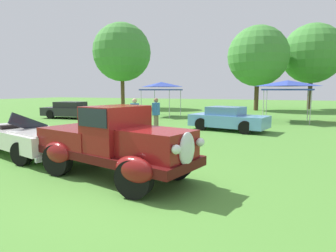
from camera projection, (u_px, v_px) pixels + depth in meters
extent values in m
plane|color=#4C8433|center=(129.00, 187.00, 6.06)|extent=(120.00, 120.00, 0.00)
cube|color=#400B0B|center=(114.00, 154.00, 6.72)|extent=(4.42, 2.33, 0.20)
cube|color=maroon|center=(155.00, 144.00, 5.94)|extent=(1.76, 1.41, 0.60)
ellipsoid|color=silver|center=(187.00, 149.00, 5.47)|extent=(0.27, 0.54, 0.68)
cube|color=maroon|center=(116.00, 128.00, 6.57)|extent=(1.28, 1.56, 1.04)
cube|color=black|center=(116.00, 115.00, 6.54)|extent=(1.20, 1.57, 0.40)
cube|color=maroon|center=(82.00, 136.00, 7.37)|extent=(2.09, 1.77, 0.48)
ellipsoid|color=maroon|center=(177.00, 156.00, 6.52)|extent=(0.98, 0.55, 0.52)
ellipsoid|color=maroon|center=(134.00, 170.00, 5.37)|extent=(0.98, 0.55, 0.52)
ellipsoid|color=maroon|center=(103.00, 144.00, 7.99)|extent=(0.98, 0.55, 0.52)
ellipsoid|color=maroon|center=(57.00, 153.00, 6.83)|extent=(0.98, 0.55, 0.52)
sphere|color=silver|center=(200.00, 142.00, 5.79)|extent=(0.18, 0.18, 0.18)
sphere|color=silver|center=(176.00, 149.00, 5.08)|extent=(0.18, 0.18, 0.18)
cylinder|color=black|center=(177.00, 163.00, 6.55)|extent=(0.76, 0.24, 0.76)
cylinder|color=black|center=(134.00, 179.00, 5.39)|extent=(0.76, 0.24, 0.76)
cylinder|color=black|center=(103.00, 150.00, 8.01)|extent=(0.76, 0.24, 0.76)
cylinder|color=black|center=(58.00, 160.00, 6.85)|extent=(0.76, 0.24, 0.76)
cube|color=silver|center=(26.00, 136.00, 9.17)|extent=(4.60, 2.77, 0.52)
cube|color=silver|center=(45.00, 134.00, 8.37)|extent=(2.05, 1.84, 0.20)
cube|color=black|center=(29.00, 124.00, 8.95)|extent=(0.38, 1.22, 0.82)
cube|color=black|center=(19.00, 128.00, 9.39)|extent=(0.58, 1.24, 0.28)
cube|color=silver|center=(65.00, 155.00, 7.83)|extent=(0.52, 1.62, 0.12)
cylinder|color=black|center=(71.00, 145.00, 8.96)|extent=(0.66, 0.20, 0.66)
cylinder|color=black|center=(21.00, 154.00, 7.75)|extent=(0.66, 0.20, 0.66)
cylinder|color=black|center=(30.00, 137.00, 10.62)|extent=(0.66, 0.20, 0.66)
cube|color=#28282D|center=(73.00, 112.00, 20.83)|extent=(4.62, 2.09, 0.60)
cube|color=black|center=(70.00, 105.00, 20.83)|extent=(2.10, 1.62, 0.44)
cylinder|color=black|center=(82.00, 115.00, 19.72)|extent=(0.64, 0.22, 0.64)
cylinder|color=black|center=(50.00, 114.00, 20.54)|extent=(0.64, 0.22, 0.64)
cube|color=#669EDB|center=(228.00, 121.00, 14.54)|extent=(4.13, 2.42, 0.60)
cube|color=#517EAF|center=(226.00, 111.00, 14.57)|extent=(1.96, 1.76, 0.44)
cylinder|color=black|center=(245.00, 127.00, 13.28)|extent=(0.64, 0.22, 0.64)
cylinder|color=black|center=(201.00, 124.00, 14.60)|extent=(0.64, 0.22, 0.64)
cylinder|color=#7F7056|center=(157.00, 124.00, 13.88)|extent=(0.16, 0.16, 0.86)
cylinder|color=#7F7056|center=(155.00, 124.00, 13.70)|extent=(0.16, 0.16, 0.86)
cube|color=#336BB2|center=(156.00, 109.00, 13.70)|extent=(0.26, 0.41, 0.60)
sphere|color=#936B4C|center=(156.00, 100.00, 13.64)|extent=(0.22, 0.22, 0.22)
cylinder|color=#283351|center=(137.00, 125.00, 13.17)|extent=(0.16, 0.16, 0.86)
cylinder|color=#283351|center=(133.00, 126.00, 13.14)|extent=(0.16, 0.16, 0.86)
cube|color=#336BB2|center=(135.00, 110.00, 13.06)|extent=(0.47, 0.41, 0.60)
sphere|color=tan|center=(135.00, 101.00, 13.01)|extent=(0.22, 0.22, 0.22)
cylinder|color=#B7B7BC|center=(181.00, 103.00, 23.02)|extent=(0.05, 0.05, 2.05)
cylinder|color=#B7B7BC|center=(169.00, 104.00, 20.87)|extent=(0.05, 0.05, 2.05)
cylinder|color=#B7B7BC|center=(155.00, 103.00, 23.94)|extent=(0.05, 0.05, 2.05)
cylinder|color=#B7B7BC|center=(141.00, 104.00, 21.79)|extent=(0.05, 0.05, 2.05)
cube|color=#2D429E|center=(161.00, 90.00, 22.27)|extent=(2.62, 2.62, 0.10)
pyramid|color=#2D429E|center=(161.00, 84.00, 22.22)|extent=(2.57, 2.57, 0.38)
cylinder|color=#B7B7BC|center=(308.00, 106.00, 19.25)|extent=(0.05, 0.05, 2.05)
cylinder|color=#B7B7BC|center=(311.00, 108.00, 16.80)|extent=(0.05, 0.05, 2.05)
cylinder|color=#B7B7BC|center=(266.00, 105.00, 20.30)|extent=(0.05, 0.05, 2.05)
cylinder|color=#B7B7BC|center=(263.00, 107.00, 17.85)|extent=(0.05, 0.05, 2.05)
cube|color=#2D429E|center=(287.00, 90.00, 18.42)|extent=(2.98, 2.98, 0.10)
pyramid|color=#2D429E|center=(288.00, 83.00, 18.36)|extent=(2.92, 2.92, 0.38)
cylinder|color=brown|center=(123.00, 88.00, 32.99)|extent=(0.44, 0.44, 4.57)
sphere|color=#428938|center=(122.00, 52.00, 32.48)|extent=(6.64, 6.64, 6.64)
cylinder|color=#47331E|center=(257.00, 92.00, 28.88)|extent=(0.44, 0.44, 3.81)
sphere|color=#428938|center=(258.00, 56.00, 28.43)|extent=(6.04, 6.04, 6.04)
cylinder|color=#47331E|center=(310.00, 90.00, 30.51)|extent=(0.44, 0.44, 4.21)
sphere|color=#428938|center=(312.00, 54.00, 30.03)|extent=(6.26, 6.26, 6.26)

